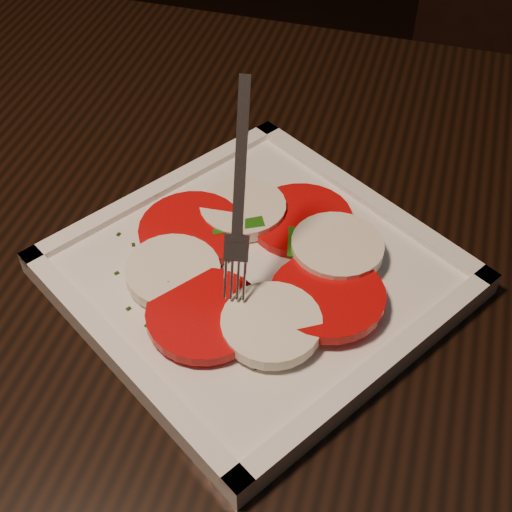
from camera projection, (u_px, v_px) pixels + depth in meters
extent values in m
cube|color=black|center=(248.00, 291.00, 0.58)|extent=(1.30, 0.96, 0.04)
cube|color=black|center=(504.00, 134.00, 1.19)|extent=(0.42, 0.42, 0.04)
cylinder|color=black|center=(353.00, 273.00, 1.30)|extent=(0.04, 0.04, 0.41)
cylinder|color=black|center=(406.00, 160.00, 1.53)|extent=(0.04, 0.04, 0.41)
cube|color=white|center=(256.00, 276.00, 0.55)|extent=(0.35, 0.35, 0.01)
cylinder|color=red|center=(301.00, 220.00, 0.58)|extent=(0.08, 0.08, 0.01)
cylinder|color=white|center=(243.00, 209.00, 0.59)|extent=(0.07, 0.07, 0.01)
cylinder|color=red|center=(191.00, 231.00, 0.57)|extent=(0.08, 0.08, 0.01)
cylinder|color=white|center=(173.00, 272.00, 0.53)|extent=(0.07, 0.07, 0.01)
cylinder|color=red|center=(205.00, 314.00, 0.51)|extent=(0.08, 0.08, 0.01)
cylinder|color=white|center=(271.00, 324.00, 0.50)|extent=(0.07, 0.07, 0.01)
cylinder|color=red|center=(327.00, 296.00, 0.51)|extent=(0.08, 0.08, 0.01)
cylinder|color=white|center=(337.00, 247.00, 0.55)|extent=(0.07, 0.07, 0.01)
cube|color=#1F5E10|center=(238.00, 226.00, 0.57)|extent=(0.04, 0.03, 0.00)
cube|color=#1F5E10|center=(332.00, 282.00, 0.52)|extent=(0.04, 0.02, 0.00)
cube|color=#1F5E10|center=(264.00, 331.00, 0.49)|extent=(0.03, 0.02, 0.00)
cube|color=#1F5E10|center=(341.00, 278.00, 0.53)|extent=(0.01, 0.03, 0.00)
cube|color=#1F5E10|center=(185.00, 270.00, 0.53)|extent=(0.02, 0.04, 0.01)
cube|color=#1F5E10|center=(327.00, 278.00, 0.53)|extent=(0.03, 0.02, 0.00)
cube|color=#1F5E10|center=(295.00, 242.00, 0.55)|extent=(0.02, 0.04, 0.01)
cube|color=#113509|center=(129.00, 309.00, 0.52)|extent=(0.00, 0.00, 0.00)
cube|color=#113509|center=(226.00, 193.00, 0.61)|extent=(0.00, 0.00, 0.00)
cube|color=#113509|center=(246.00, 200.00, 0.60)|extent=(0.00, 0.00, 0.00)
cube|color=#113509|center=(119.00, 234.00, 0.57)|extent=(0.00, 0.00, 0.00)
cube|color=#113509|center=(333.00, 217.00, 0.59)|extent=(0.00, 0.00, 0.00)
cube|color=#113509|center=(288.00, 203.00, 0.60)|extent=(0.00, 0.00, 0.00)
cube|color=#113509|center=(375.00, 252.00, 0.56)|extent=(0.00, 0.00, 0.00)
cube|color=#113509|center=(262.00, 196.00, 0.61)|extent=(0.00, 0.00, 0.00)
cube|color=#113509|center=(208.00, 362.00, 0.49)|extent=(0.00, 0.00, 0.00)
cube|color=#113509|center=(133.00, 245.00, 0.57)|extent=(0.00, 0.00, 0.00)
cube|color=#113509|center=(283.00, 361.00, 0.49)|extent=(0.00, 0.00, 0.00)
cube|color=#113509|center=(363.00, 238.00, 0.57)|extent=(0.00, 0.00, 0.00)
cube|color=#113509|center=(188.00, 214.00, 0.59)|extent=(0.00, 0.00, 0.00)
cube|color=#113509|center=(335.00, 220.00, 0.59)|extent=(0.00, 0.00, 0.00)
cube|color=#113509|center=(360.00, 308.00, 0.52)|extent=(0.00, 0.00, 0.00)
cube|color=#113509|center=(293.00, 356.00, 0.49)|extent=(0.00, 0.00, 0.00)
cube|color=#113509|center=(256.00, 367.00, 0.48)|extent=(0.00, 0.00, 0.00)
cube|color=#113509|center=(173.00, 214.00, 0.59)|extent=(0.00, 0.00, 0.00)
cube|color=#113509|center=(117.00, 273.00, 0.54)|extent=(0.00, 0.00, 0.00)
cube|color=#113509|center=(346.00, 337.00, 0.50)|extent=(0.00, 0.00, 0.00)
cube|color=#113509|center=(226.00, 192.00, 0.61)|extent=(0.00, 0.00, 0.00)
cube|color=#113509|center=(163.00, 201.00, 0.60)|extent=(0.00, 0.00, 0.00)
cube|color=#113509|center=(144.00, 266.00, 0.55)|extent=(0.00, 0.00, 0.00)
cube|color=#113509|center=(198.00, 201.00, 0.60)|extent=(0.00, 0.00, 0.00)
cube|color=#113509|center=(371.00, 326.00, 0.51)|extent=(0.00, 0.00, 0.00)
cube|color=#113509|center=(147.00, 326.00, 0.51)|extent=(0.00, 0.00, 0.00)
cube|color=#113509|center=(183.00, 213.00, 0.59)|extent=(0.00, 0.00, 0.00)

